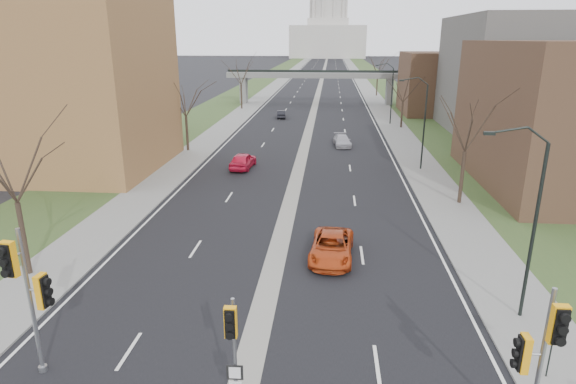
# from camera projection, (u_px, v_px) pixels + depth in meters

# --- Properties ---
(road_surface) EXTENTS (20.00, 600.00, 0.01)m
(road_surface) POSITION_uv_depth(u_px,v_px,m) (322.00, 77.00, 159.60)
(road_surface) COLOR black
(road_surface) RESTS_ON ground
(median_strip) EXTENTS (1.20, 600.00, 0.02)m
(median_strip) POSITION_uv_depth(u_px,v_px,m) (322.00, 77.00, 159.60)
(median_strip) COLOR gray
(median_strip) RESTS_ON ground
(sidewalk_right) EXTENTS (4.00, 600.00, 0.12)m
(sidewalk_right) POSITION_uv_depth(u_px,v_px,m) (359.00, 77.00, 158.58)
(sidewalk_right) COLOR gray
(sidewalk_right) RESTS_ON ground
(sidewalk_left) EXTENTS (4.00, 600.00, 0.12)m
(sidewalk_left) POSITION_uv_depth(u_px,v_px,m) (286.00, 76.00, 160.58)
(sidewalk_left) COLOR gray
(sidewalk_left) RESTS_ON ground
(grass_verge_right) EXTENTS (8.00, 600.00, 0.10)m
(grass_verge_right) POSITION_uv_depth(u_px,v_px,m) (377.00, 77.00, 158.09)
(grass_verge_right) COLOR #2C441F
(grass_verge_right) RESTS_ON ground
(grass_verge_left) EXTENTS (8.00, 600.00, 0.10)m
(grass_verge_left) POSITION_uv_depth(u_px,v_px,m) (269.00, 76.00, 161.08)
(grass_verge_left) COLOR #2C441F
(grass_verge_left) RESTS_ON ground
(apartment_building) EXTENTS (25.00, 16.00, 22.00)m
(apartment_building) POSITION_uv_depth(u_px,v_px,m) (19.00, 52.00, 44.56)
(apartment_building) COLOR olive
(apartment_building) RESTS_ON ground
(commercial_block_mid) EXTENTS (18.00, 22.00, 15.00)m
(commercial_block_mid) POSITION_uv_depth(u_px,v_px,m) (526.00, 76.00, 62.00)
(commercial_block_mid) COLOR #616059
(commercial_block_mid) RESTS_ON ground
(commercial_block_far) EXTENTS (14.00, 14.00, 10.00)m
(commercial_block_far) POSITION_uv_depth(u_px,v_px,m) (445.00, 83.00, 80.34)
(commercial_block_far) COLOR brown
(commercial_block_far) RESTS_ON ground
(pedestrian_bridge) EXTENTS (34.00, 3.00, 6.45)m
(pedestrian_bridge) POSITION_uv_depth(u_px,v_px,m) (316.00, 79.00, 91.71)
(pedestrian_bridge) COLOR slate
(pedestrian_bridge) RESTS_ON ground
(capitol) EXTENTS (48.00, 42.00, 55.75)m
(capitol) POSITION_uv_depth(u_px,v_px,m) (328.00, 28.00, 315.22)
(capitol) COLOR beige
(capitol) RESTS_ON ground
(streetlight_near) EXTENTS (2.61, 0.20, 8.70)m
(streetlight_near) POSITION_uv_depth(u_px,v_px,m) (524.00, 170.00, 19.94)
(streetlight_near) COLOR black
(streetlight_near) RESTS_ON sidewalk_right
(streetlight_mid) EXTENTS (2.61, 0.20, 8.70)m
(streetlight_mid) POSITION_uv_depth(u_px,v_px,m) (418.00, 97.00, 44.61)
(streetlight_mid) COLOR black
(streetlight_mid) RESTS_ON sidewalk_right
(streetlight_far) EXTENTS (2.61, 0.20, 8.70)m
(streetlight_far) POSITION_uv_depth(u_px,v_px,m) (387.00, 76.00, 69.28)
(streetlight_far) COLOR black
(streetlight_far) RESTS_ON sidewalk_right
(tree_left_a) EXTENTS (7.20, 7.20, 9.40)m
(tree_left_a) POSITION_uv_depth(u_px,v_px,m) (9.00, 155.00, 23.94)
(tree_left_a) COLOR #382B21
(tree_left_a) RESTS_ON sidewalk_left
(tree_left_b) EXTENTS (6.75, 6.75, 8.81)m
(tree_left_b) POSITION_uv_depth(u_px,v_px,m) (185.00, 95.00, 52.52)
(tree_left_b) COLOR #382B21
(tree_left_b) RESTS_ON sidewalk_left
(tree_left_c) EXTENTS (7.65, 7.65, 9.99)m
(tree_left_c) POSITION_uv_depth(u_px,v_px,m) (241.00, 69.00, 84.53)
(tree_left_c) COLOR #382B21
(tree_left_c) RESTS_ON sidewalk_left
(tree_right_a) EXTENTS (7.20, 7.20, 9.40)m
(tree_right_a) POSITION_uv_depth(u_px,v_px,m) (469.00, 118.00, 35.05)
(tree_right_a) COLOR #382B21
(tree_right_a) RESTS_ON sidewalk_right
(tree_right_b) EXTENTS (6.30, 6.30, 8.22)m
(tree_right_b) POSITION_uv_depth(u_px,v_px,m) (404.00, 86.00, 66.61)
(tree_right_b) COLOR #382B21
(tree_right_b) RESTS_ON sidewalk_right
(tree_right_c) EXTENTS (7.65, 7.65, 9.99)m
(tree_right_c) POSITION_uv_depth(u_px,v_px,m) (378.00, 63.00, 104.19)
(tree_right_c) COLOR #382B21
(tree_right_c) RESTS_ON sidewalk_right
(signal_pole_left) EXTENTS (1.15, 1.01, 5.89)m
(signal_pole_left) POSITION_uv_depth(u_px,v_px,m) (28.00, 284.00, 17.03)
(signal_pole_left) COLOR gray
(signal_pole_left) RESTS_ON ground
(signal_pole_median) EXTENTS (0.54, 0.75, 4.65)m
(signal_pole_median) POSITION_uv_depth(u_px,v_px,m) (233.00, 343.00, 14.76)
(signal_pole_median) COLOR gray
(signal_pole_median) RESTS_ON ground
(signal_pole_right) EXTENTS (0.96, 0.95, 5.44)m
(signal_pole_right) POSITION_uv_depth(u_px,v_px,m) (540.00, 349.00, 13.96)
(signal_pole_right) COLOR gray
(signal_pole_right) RESTS_ON ground
(speed_limit_sign) EXTENTS (0.55, 0.06, 2.55)m
(speed_limit_sign) POSITION_uv_depth(u_px,v_px,m) (554.00, 336.00, 17.45)
(speed_limit_sign) COLOR black
(speed_limit_sign) RESTS_ON sidewalk_right
(car_left_near) EXTENTS (2.26, 4.78, 1.58)m
(car_left_near) POSITION_uv_depth(u_px,v_px,m) (243.00, 160.00, 46.99)
(car_left_near) COLOR red
(car_left_near) RESTS_ON ground
(car_left_far) EXTENTS (1.67, 3.82, 1.22)m
(car_left_far) POSITION_uv_depth(u_px,v_px,m) (281.00, 114.00, 76.82)
(car_left_far) COLOR black
(car_left_far) RESTS_ON ground
(car_right_near) EXTENTS (2.72, 5.30, 1.43)m
(car_right_near) POSITION_uv_depth(u_px,v_px,m) (332.00, 247.00, 27.69)
(car_right_near) COLOR #B43B13
(car_right_near) RESTS_ON ground
(car_right_mid) EXTENTS (2.28, 4.64, 1.30)m
(car_right_mid) POSITION_uv_depth(u_px,v_px,m) (342.00, 141.00, 56.77)
(car_right_mid) COLOR #A4A3AA
(car_right_mid) RESTS_ON ground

